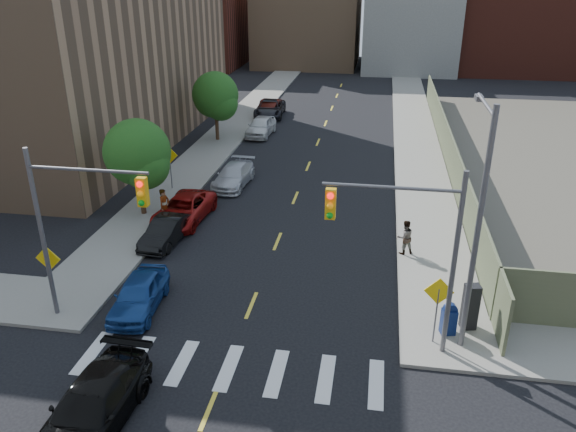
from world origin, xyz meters
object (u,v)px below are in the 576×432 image
(parked_car_silver, at_px, (234,176))
(black_sedan, at_px, (92,407))
(parked_car_black, at_px, (166,231))
(parked_car_maroon, at_px, (269,108))
(parked_car_red, at_px, (184,209))
(mailbox, at_px, (449,319))
(parked_car_blue, at_px, (139,294))
(pedestrian_west, at_px, (164,206))
(parked_car_grey, at_px, (270,108))
(pedestrian_east, at_px, (405,237))
(parked_car_white, at_px, (261,126))
(payphone, at_px, (470,307))

(parked_car_silver, height_order, black_sedan, black_sedan)
(parked_car_black, bearing_deg, parked_car_maroon, 95.25)
(parked_car_black, bearing_deg, parked_car_red, 95.25)
(parked_car_silver, distance_m, mailbox, 18.67)
(parked_car_blue, xyz_separation_m, pedestrian_west, (-1.90, 7.97, 0.41))
(parked_car_silver, height_order, mailbox, mailbox)
(parked_car_grey, xyz_separation_m, pedestrian_east, (11.71, -26.25, 0.25))
(parked_car_red, relative_size, pedestrian_west, 2.62)
(parked_car_maroon, distance_m, mailbox, 35.39)
(parked_car_blue, relative_size, black_sedan, 0.80)
(parked_car_white, bearing_deg, parked_car_red, -88.83)
(parked_car_silver, relative_size, pedestrian_east, 2.69)
(parked_car_silver, xyz_separation_m, parked_car_maroon, (-1.30, 18.47, 0.07))
(parked_car_maroon, relative_size, pedestrian_west, 2.32)
(parked_car_grey, bearing_deg, parked_car_white, -89.24)
(black_sedan, bearing_deg, parked_car_grey, 95.40)
(pedestrian_west, relative_size, pedestrian_east, 1.12)
(parked_car_black, bearing_deg, parked_car_blue, -74.36)
(parked_car_grey, bearing_deg, black_sedan, -90.48)
(parked_car_black, xyz_separation_m, pedestrian_east, (11.80, 0.50, 0.36))
(parked_car_red, distance_m, parked_car_grey, 24.07)
(parked_car_red, height_order, parked_car_silver, parked_car_red)
(parked_car_silver, bearing_deg, parked_car_red, -99.11)
(parked_car_blue, distance_m, parked_car_silver, 14.45)
(pedestrian_east, bearing_deg, pedestrian_west, -28.38)
(black_sedan, xyz_separation_m, pedestrian_east, (9.50, 12.74, 0.26))
(parked_car_silver, bearing_deg, parked_car_grey, 97.28)
(parked_car_grey, relative_size, pedestrian_west, 2.83)
(parked_car_blue, relative_size, pedestrian_west, 2.14)
(parked_car_black, height_order, black_sedan, black_sedan)
(black_sedan, relative_size, pedestrian_west, 2.66)
(payphone, bearing_deg, parked_car_silver, 120.30)
(parked_car_silver, bearing_deg, parked_car_white, 96.90)
(parked_car_blue, bearing_deg, parked_car_red, 92.86)
(parked_car_black, relative_size, mailbox, 3.00)
(parked_car_black, distance_m, parked_car_maroon, 26.98)
(parked_car_white, xyz_separation_m, parked_car_grey, (-0.51, 6.50, -0.02))
(parked_car_red, relative_size, mailbox, 3.87)
(parked_car_white, bearing_deg, parked_car_black, -88.57)
(parked_car_black, bearing_deg, mailbox, -18.45)
(parked_car_red, xyz_separation_m, parked_car_grey, (0.09, 24.07, 0.06))
(parked_car_grey, relative_size, black_sedan, 1.06)
(parked_car_grey, bearing_deg, payphone, -70.16)
(parked_car_maroon, relative_size, parked_car_grey, 0.82)
(mailbox, bearing_deg, parked_car_black, 143.60)
(parked_car_black, xyz_separation_m, parked_car_white, (0.60, 20.25, 0.13))
(parked_car_white, xyz_separation_m, pedestrian_east, (11.20, -19.75, 0.23))
(parked_car_white, bearing_deg, black_sedan, -83.88)
(parked_car_red, bearing_deg, parked_car_black, -86.33)
(parked_car_silver, height_order, parked_car_grey, parked_car_grey)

